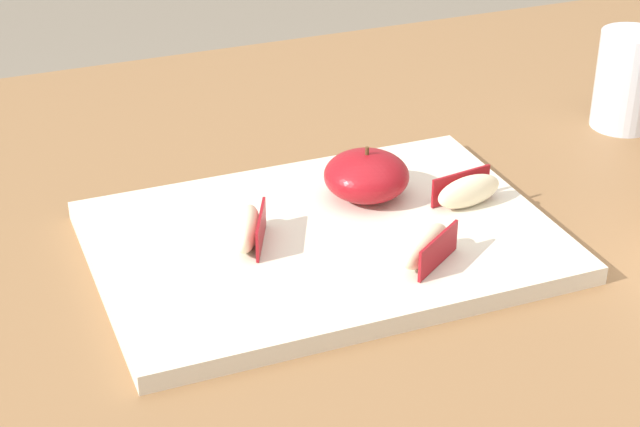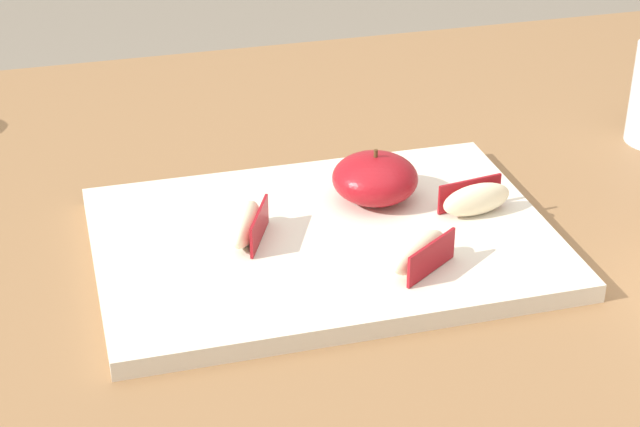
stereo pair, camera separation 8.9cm
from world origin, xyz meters
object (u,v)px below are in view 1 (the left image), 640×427
object	(u,v)px
cutting_board	(320,242)
apple_wedge_middle	(468,191)
apple_half_skin_up	(366,176)
drinking_glass_water	(628,80)
apple_wedge_left	(248,229)
apple_wedge_front	(426,247)

from	to	relation	value
cutting_board	apple_wedge_middle	xyz separation A→B (m)	(0.14, -0.00, 0.02)
apple_half_skin_up	apple_wedge_middle	size ratio (longest dim) A/B	1.13
cutting_board	apple_half_skin_up	distance (m)	0.09
cutting_board	drinking_glass_water	bearing A→B (deg)	17.05
apple_wedge_left	cutting_board	bearing A→B (deg)	-6.60
apple_wedge_front	drinking_glass_water	distance (m)	0.39
cutting_board	apple_wedge_middle	world-z (taller)	apple_wedge_middle
apple_half_skin_up	apple_wedge_front	xyz separation A→B (m)	(-0.00, -0.12, -0.01)
apple_wedge_left	apple_wedge_middle	bearing A→B (deg)	-2.33
apple_wedge_left	apple_wedge_front	bearing A→B (deg)	-33.05
apple_wedge_front	drinking_glass_water	world-z (taller)	drinking_glass_water
apple_wedge_left	apple_wedge_front	distance (m)	0.15
drinking_glass_water	apple_wedge_front	bearing A→B (deg)	-149.61
apple_wedge_middle	drinking_glass_water	world-z (taller)	drinking_glass_water
apple_wedge_left	apple_wedge_front	world-z (taller)	same
cutting_board	apple_wedge_middle	bearing A→B (deg)	-0.46
drinking_glass_water	apple_wedge_left	bearing A→B (deg)	-165.97
apple_half_skin_up	drinking_glass_water	xyz separation A→B (m)	(0.34, 0.07, 0.01)
apple_wedge_left	apple_wedge_middle	world-z (taller)	same
apple_wedge_left	apple_half_skin_up	bearing A→B (deg)	17.78
cutting_board	apple_wedge_middle	size ratio (longest dim) A/B	5.68
cutting_board	apple_wedge_left	size ratio (longest dim) A/B	5.64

